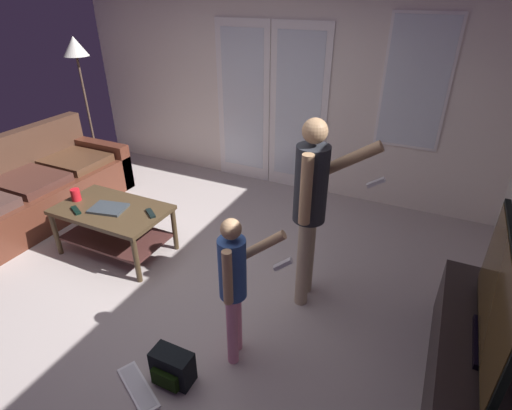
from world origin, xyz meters
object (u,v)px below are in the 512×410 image
(leather_couch, at_px, (29,193))
(backpack, at_px, (172,367))
(person_child, at_px, (234,280))
(coffee_table, at_px, (113,220))
(person_adult, at_px, (312,200))
(tv_stand, at_px, (469,372))
(flat_screen_tv, at_px, (497,300))
(floor_lamp, at_px, (77,57))
(loose_keyboard, at_px, (138,388))
(cup_near_edge, at_px, (76,195))
(dvd_remote_slim, at_px, (151,213))
(tv_remote_black, at_px, (76,210))
(laptop_closed, at_px, (108,208))

(leather_couch, height_order, backpack, leather_couch)
(leather_couch, relative_size, person_child, 1.97)
(coffee_table, bearing_deg, person_adult, 5.30)
(tv_stand, relative_size, person_adult, 1.05)
(flat_screen_tv, height_order, floor_lamp, floor_lamp)
(person_adult, relative_size, loose_keyboard, 3.53)
(cup_near_edge, bearing_deg, coffee_table, 2.88)
(leather_couch, relative_size, floor_lamp, 1.25)
(cup_near_edge, bearing_deg, leather_couch, 171.82)
(dvd_remote_slim, bearing_deg, backpack, -12.31)
(person_child, xyz_separation_m, floor_lamp, (-3.40, 2.10, 0.88))
(loose_keyboard, height_order, dvd_remote_slim, dvd_remote_slim)
(flat_screen_tv, bearing_deg, leather_couch, 174.65)
(leather_couch, bearing_deg, backpack, -22.13)
(leather_couch, height_order, loose_keyboard, leather_couch)
(flat_screen_tv, height_order, tv_remote_black, flat_screen_tv)
(coffee_table, xyz_separation_m, flat_screen_tv, (3.20, -0.31, 0.48))
(backpack, distance_m, laptop_closed, 1.77)
(person_adult, xyz_separation_m, cup_near_edge, (-2.36, -0.20, -0.39))
(dvd_remote_slim, bearing_deg, person_adult, 39.59)
(person_child, height_order, cup_near_edge, person_child)
(person_adult, height_order, floor_lamp, floor_lamp)
(floor_lamp, height_order, laptop_closed, floor_lamp)
(tv_remote_black, bearing_deg, flat_screen_tv, 24.51)
(coffee_table, distance_m, flat_screen_tv, 3.25)
(flat_screen_tv, distance_m, laptop_closed, 3.23)
(coffee_table, height_order, loose_keyboard, coffee_table)
(person_child, bearing_deg, tv_stand, 11.93)
(person_adult, xyz_separation_m, backpack, (-0.53, -1.20, -0.83))
(floor_lamp, distance_m, loose_keyboard, 4.26)
(flat_screen_tv, distance_m, floor_lamp, 5.27)
(backpack, bearing_deg, tv_stand, 21.41)
(tv_remote_black, bearing_deg, laptop_closed, 59.00)
(tv_stand, height_order, tv_remote_black, tv_remote_black)
(tv_remote_black, relative_size, dvd_remote_slim, 1.00)
(leather_couch, bearing_deg, person_child, -13.68)
(person_adult, xyz_separation_m, tv_remote_black, (-2.19, -0.37, -0.44))
(person_child, relative_size, tv_remote_black, 6.80)
(leather_couch, height_order, tv_remote_black, leather_couch)
(coffee_table, relative_size, cup_near_edge, 8.97)
(tv_stand, xyz_separation_m, backpack, (-1.79, -0.70, -0.13))
(tv_stand, height_order, backpack, tv_stand)
(flat_screen_tv, xyz_separation_m, loose_keyboard, (-1.96, -0.87, -0.84))
(person_adult, relative_size, dvd_remote_slim, 9.35)
(coffee_table, distance_m, dvd_remote_slim, 0.45)
(tv_stand, relative_size, person_child, 1.45)
(tv_stand, height_order, flat_screen_tv, flat_screen_tv)
(flat_screen_tv, xyz_separation_m, cup_near_edge, (-3.62, 0.29, -0.29))
(person_child, bearing_deg, coffee_table, 159.54)
(person_child, height_order, tv_remote_black, person_child)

